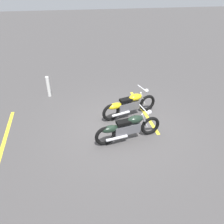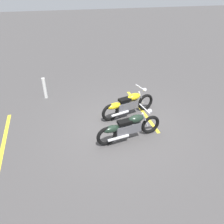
# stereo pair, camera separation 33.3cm
# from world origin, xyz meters

# --- Properties ---
(ground_plane) EXTENTS (60.00, 60.00, 0.00)m
(ground_plane) POSITION_xyz_m (0.00, 0.00, 0.00)
(ground_plane) COLOR #474444
(motorcycle_bright_foreground) EXTENTS (2.17, 0.85, 1.04)m
(motorcycle_bright_foreground) POSITION_xyz_m (-0.41, -0.68, 0.46)
(motorcycle_bright_foreground) COLOR black
(motorcycle_bright_foreground) RESTS_ON ground
(motorcycle_dark_foreground) EXTENTS (2.21, 0.73, 1.04)m
(motorcycle_dark_foreground) POSITION_xyz_m (-0.03, 0.71, 0.46)
(motorcycle_dark_foreground) COLOR black
(motorcycle_dark_foreground) RESTS_ON ground
(bollard_post) EXTENTS (0.14, 0.14, 0.91)m
(bollard_post) POSITION_xyz_m (2.62, -2.81, 0.45)
(bollard_post) COLOR white
(bollard_post) RESTS_ON ground
(parking_stripe_near) EXTENTS (0.28, 3.20, 0.01)m
(parking_stripe_near) POSITION_xyz_m (-1.08, -0.95, 0.00)
(parking_stripe_near) COLOR yellow
(parking_stripe_near) RESTS_ON ground
(parking_stripe_mid) EXTENTS (0.28, 3.20, 0.01)m
(parking_stripe_mid) POSITION_xyz_m (3.88, -0.07, 0.00)
(parking_stripe_mid) COLOR yellow
(parking_stripe_mid) RESTS_ON ground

